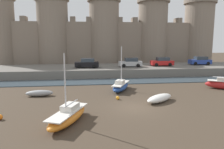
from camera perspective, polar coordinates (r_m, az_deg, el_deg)
ground_plane at (r=20.65m, az=5.70°, el=-8.67°), size 160.00×160.00×0.00m
water_channel at (r=33.04m, az=0.76°, el=-1.78°), size 80.00×4.50×0.10m
quay_road at (r=40.03m, az=-0.65°, el=1.11°), size 57.30×10.00×1.44m
castle at (r=50.39m, az=-2.05°, el=10.09°), size 52.74×7.44×18.59m
rowboat_midflat_centre at (r=22.88m, az=12.33°, el=-6.04°), size 3.74×3.23×0.75m
sailboat_foreground_centre at (r=17.20m, az=-11.41°, el=-10.54°), size 3.46×5.53×5.32m
sailboat_near_channel_left at (r=27.23m, az=2.28°, el=-3.04°), size 3.31×4.98×5.47m
rowboat_near_channel_right at (r=25.87m, az=-18.42°, el=-4.62°), size 3.03×1.13×0.69m
mooring_buoy_near_channel at (r=19.71m, az=-27.22°, el=-9.88°), size 0.43×0.43×0.43m
mooring_buoy_mid_mud at (r=23.22m, az=1.50°, el=-6.11°), size 0.38×0.38×0.38m
car_quay_centre_west at (r=39.33m, az=4.84°, el=3.14°), size 4.16×1.99×1.62m
car_quay_centre_east at (r=38.25m, az=-6.53°, el=2.94°), size 4.16×1.99×1.62m
car_quay_west at (r=41.66m, az=12.97°, el=3.27°), size 4.16×1.99×1.62m
car_quay_east at (r=45.78m, az=22.02°, el=3.34°), size 4.16×1.99×1.62m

